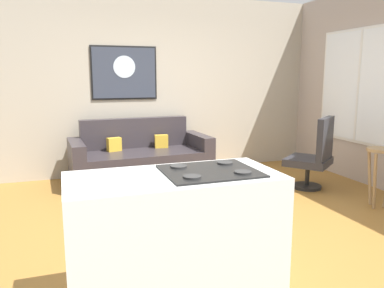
# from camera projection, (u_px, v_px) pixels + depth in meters

# --- Properties ---
(ground) EXTENTS (6.40, 6.40, 0.04)m
(ground) POSITION_uv_depth(u_px,v_px,m) (218.00, 224.00, 4.10)
(ground) COLOR olive
(back_wall) EXTENTS (6.40, 0.05, 2.80)m
(back_wall) POSITION_uv_depth(u_px,v_px,m) (160.00, 85.00, 6.11)
(back_wall) COLOR #ADA391
(back_wall) RESTS_ON ground
(couch) EXTENTS (2.05, 0.99, 0.91)m
(couch) POSITION_uv_depth(u_px,v_px,m) (141.00, 161.00, 5.65)
(couch) COLOR #312B2F
(couch) RESTS_ON ground
(coffee_table) EXTENTS (0.99, 0.57, 0.44)m
(coffee_table) POSITION_uv_depth(u_px,v_px,m) (164.00, 173.00, 4.56)
(coffee_table) COLOR silver
(coffee_table) RESTS_ON ground
(armchair) EXTENTS (0.79, 0.79, 1.01)m
(armchair) POSITION_uv_depth(u_px,v_px,m) (315.00, 155.00, 5.22)
(armchair) COLOR black
(armchair) RESTS_ON ground
(bar_stool) EXTENTS (0.36, 0.35, 0.72)m
(bar_stool) POSITION_uv_depth(u_px,v_px,m) (380.00, 163.00, 4.47)
(bar_stool) COLOR #9D7B50
(bar_stool) RESTS_ON ground
(kitchen_counter) EXTENTS (1.35, 0.64, 0.96)m
(kitchen_counter) POSITION_uv_depth(u_px,v_px,m) (175.00, 244.00, 2.49)
(kitchen_counter) COLOR silver
(kitchen_counter) RESTS_ON ground
(wall_painting) EXTENTS (1.01, 0.03, 0.82)m
(wall_painting) POSITION_uv_depth(u_px,v_px,m) (124.00, 73.00, 5.85)
(wall_painting) COLOR black
(window) EXTENTS (0.03, 1.60, 1.66)m
(window) POSITION_uv_depth(u_px,v_px,m) (359.00, 86.00, 5.52)
(window) COLOR silver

